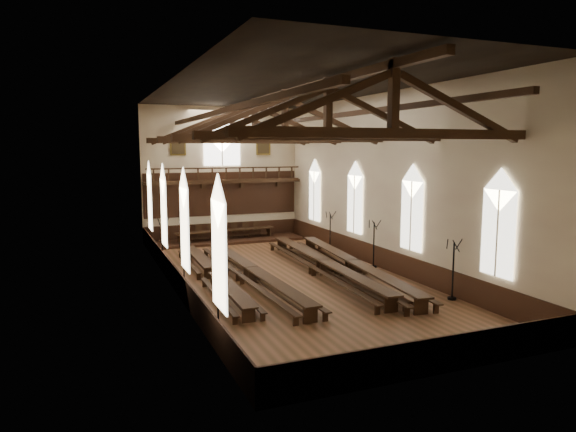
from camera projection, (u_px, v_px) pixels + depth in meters
name	position (u px, v px, depth m)	size (l,w,h in m)	color
ground	(285.00, 277.00, 27.71)	(26.00, 26.00, 0.00)	brown
room_walls	(285.00, 157.00, 26.86)	(26.00, 26.00, 26.00)	beige
wainscot_band	(285.00, 266.00, 27.63)	(12.00, 26.00, 1.20)	#341B0F
side_windows	(285.00, 208.00, 27.22)	(11.85, 19.80, 4.50)	silver
end_window	(222.00, 144.00, 38.62)	(2.80, 0.12, 3.80)	white
minstrels_gallery	(223.00, 188.00, 38.83)	(11.80, 1.24, 3.70)	#311E0F
portraits	(222.00, 145.00, 38.63)	(7.75, 0.09, 1.45)	brown
roof_trusses	(285.00, 123.00, 26.63)	(11.70, 25.70, 2.80)	#311E0F
refectory_row_a	(212.00, 273.00, 26.50)	(1.53, 13.88, 0.69)	#311E0F
refectory_row_b	(252.00, 271.00, 26.66)	(1.76, 14.76, 0.78)	#311E0F
refectory_row_c	(324.00, 263.00, 28.27)	(1.99, 15.10, 0.82)	#311E0F
refectory_row_d	(353.00, 264.00, 28.18)	(2.44, 15.22, 0.82)	#311E0F
dais	(226.00, 240.00, 38.09)	(11.40, 2.79, 0.19)	#341B0F
high_table	(226.00, 231.00, 38.00)	(7.62, 1.43, 0.71)	#311E0F
high_chairs	(223.00, 230.00, 38.69)	(5.89, 0.50, 1.10)	#311E0F
candelabrum_left_near	(218.00, 316.00, 18.82)	(0.70, 0.77, 2.52)	black
candelabrum_left_mid	(184.00, 276.00, 24.98)	(0.69, 0.73, 2.40)	black
candelabrum_left_far	(162.00, 248.00, 31.49)	(0.74, 0.82, 2.68)	black
candelabrum_right_near	(453.00, 281.00, 23.42)	(0.79, 0.86, 2.83)	black
candelabrum_right_mid	(374.00, 253.00, 29.72)	(0.78, 0.86, 2.81)	black
candelabrum_right_far	(330.00, 238.00, 34.89)	(0.77, 0.81, 2.66)	black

